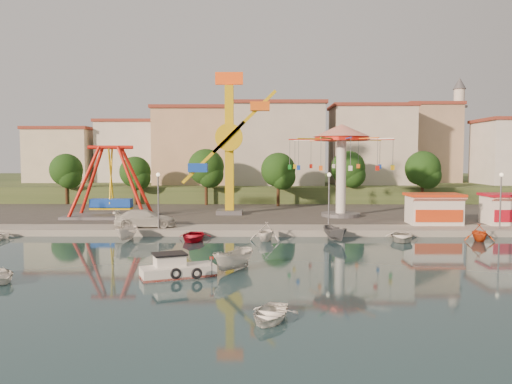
{
  "coord_description": "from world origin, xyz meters",
  "views": [
    {
      "loc": [
        1.6,
        -33.5,
        7.4
      ],
      "look_at": [
        1.16,
        14.0,
        4.0
      ],
      "focal_mm": 35.0,
      "sensor_mm": 36.0,
      "label": 1
    }
  ],
  "objects_px": {
    "kamikaze_tower": "(233,147)",
    "wave_swinger": "(341,149)",
    "skiff": "(234,260)",
    "van": "(145,218)",
    "cabin_motorboat": "(176,270)",
    "pirate_ship_ride": "(111,184)"
  },
  "relations": [
    {
      "from": "kamikaze_tower",
      "to": "wave_swinger",
      "type": "distance_m",
      "value": 12.5
    },
    {
      "from": "skiff",
      "to": "van",
      "type": "xyz_separation_m",
      "value": [
        -9.36,
        15.68,
        0.72
      ]
    },
    {
      "from": "cabin_motorboat",
      "to": "skiff",
      "type": "xyz_separation_m",
      "value": [
        3.45,
        1.59,
        0.3
      ]
    },
    {
      "from": "pirate_ship_ride",
      "to": "wave_swinger",
      "type": "height_order",
      "value": "wave_swinger"
    },
    {
      "from": "kamikaze_tower",
      "to": "van",
      "type": "xyz_separation_m",
      "value": [
        -7.82,
        -10.66,
        -7.01
      ]
    },
    {
      "from": "pirate_ship_ride",
      "to": "cabin_motorboat",
      "type": "xyz_separation_m",
      "value": [
        11.39,
        -24.78,
        -3.97
      ]
    },
    {
      "from": "pirate_ship_ride",
      "to": "kamikaze_tower",
      "type": "bearing_deg",
      "value": 13.32
    },
    {
      "from": "pirate_ship_ride",
      "to": "van",
      "type": "distance_m",
      "value": 9.76
    },
    {
      "from": "kamikaze_tower",
      "to": "cabin_motorboat",
      "type": "xyz_separation_m",
      "value": [
        -1.92,
        -27.94,
        -8.03
      ]
    },
    {
      "from": "wave_swinger",
      "to": "van",
      "type": "height_order",
      "value": "wave_swinger"
    },
    {
      "from": "pirate_ship_ride",
      "to": "kamikaze_tower",
      "type": "relative_size",
      "value": 0.61
    },
    {
      "from": "cabin_motorboat",
      "to": "van",
      "type": "relative_size",
      "value": 0.83
    },
    {
      "from": "kamikaze_tower",
      "to": "skiff",
      "type": "distance_m",
      "value": 27.5
    },
    {
      "from": "skiff",
      "to": "cabin_motorboat",
      "type": "bearing_deg",
      "value": -120.93
    },
    {
      "from": "pirate_ship_ride",
      "to": "van",
      "type": "bearing_deg",
      "value": -53.81
    },
    {
      "from": "kamikaze_tower",
      "to": "skiff",
      "type": "relative_size",
      "value": 4.4
    },
    {
      "from": "kamikaze_tower",
      "to": "skiff",
      "type": "height_order",
      "value": "kamikaze_tower"
    },
    {
      "from": "skiff",
      "to": "van",
      "type": "bearing_deg",
      "value": 155.18
    },
    {
      "from": "pirate_ship_ride",
      "to": "wave_swinger",
      "type": "bearing_deg",
      "value": 2.85
    },
    {
      "from": "kamikaze_tower",
      "to": "cabin_motorboat",
      "type": "bearing_deg",
      "value": -93.94
    },
    {
      "from": "pirate_ship_ride",
      "to": "cabin_motorboat",
      "type": "height_order",
      "value": "pirate_ship_ride"
    },
    {
      "from": "wave_swinger",
      "to": "skiff",
      "type": "height_order",
      "value": "wave_swinger"
    }
  ]
}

